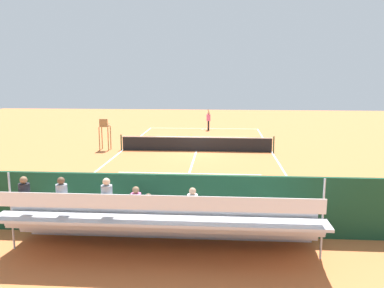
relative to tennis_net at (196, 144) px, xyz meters
The scene contains 12 objects.
ground_plane 0.50m from the tennis_net, ahead, with size 60.00×60.00×0.00m, color #C66B38.
court_line_markings 0.50m from the tennis_net, 90.00° to the right, with size 10.10×22.20×0.01m.
tennis_net is the anchor object (origin of this frame).
backdrop_wall 14.01m from the tennis_net, 90.00° to the left, with size 18.00×0.16×2.00m, color #194228.
bleacher_stand 15.39m from the tennis_net, 89.48° to the left, with size 9.06×2.40×2.48m.
umpire_chair 6.25m from the tennis_net, ahead, with size 0.67×0.67×2.14m.
courtside_bench 13.37m from the tennis_net, 97.03° to the left, with size 1.80×0.40×0.93m.
equipment_bag 13.41m from the tennis_net, 88.49° to the left, with size 0.90×0.36×0.36m, color black.
tennis_player 9.98m from the tennis_net, 92.72° to the right, with size 0.42×0.55×1.93m.
tennis_racket 10.22m from the tennis_net, 89.35° to the right, with size 0.38×0.59×0.03m.
tennis_ball_near 7.01m from the tennis_net, 73.22° to the right, with size 0.07×0.07×0.07m, color #CCDB33.
tennis_ball_far 6.93m from the tennis_net, 82.90° to the right, with size 0.07×0.07×0.07m, color #CCDB33.
Camera 1 is at (-1.65, 26.44, 5.23)m, focal length 37.76 mm.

